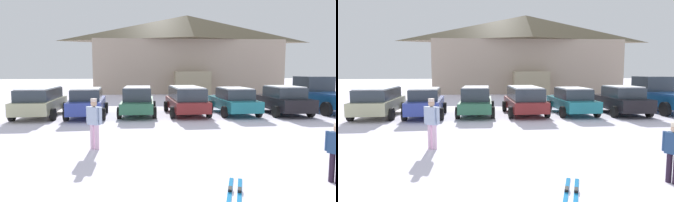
# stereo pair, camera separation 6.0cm
# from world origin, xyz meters

# --- Properties ---
(ski_lodge) EXTENTS (21.21, 9.58, 8.76)m
(ski_lodge) POSITION_xyz_m (4.09, 30.03, 4.45)
(ski_lodge) COLOR tan
(ski_lodge) RESTS_ON ground
(parked_beige_suv) EXTENTS (2.24, 4.55, 1.62)m
(parked_beige_suv) POSITION_xyz_m (-7.15, 12.58, 0.88)
(parked_beige_suv) COLOR #B0B187
(parked_beige_suv) RESTS_ON ground
(parked_blue_hatchback) EXTENTS (2.19, 4.33, 1.60)m
(parked_blue_hatchback) POSITION_xyz_m (-4.56, 12.25, 0.81)
(parked_blue_hatchback) COLOR #2E409A
(parked_blue_hatchback) RESTS_ON ground
(parked_green_coupe) EXTENTS (2.27, 4.86, 1.63)m
(parked_green_coupe) POSITION_xyz_m (-1.78, 12.73, 0.82)
(parked_green_coupe) COLOR #2D694A
(parked_green_coupe) RESTS_ON ground
(parked_maroon_van) EXTENTS (2.27, 4.57, 1.63)m
(parked_maroon_van) POSITION_xyz_m (1.00, 12.52, 0.88)
(parked_maroon_van) COLOR maroon
(parked_maroon_van) RESTS_ON ground
(parked_teal_hatchback) EXTENTS (2.22, 4.54, 1.56)m
(parked_teal_hatchback) POSITION_xyz_m (3.79, 12.38, 0.80)
(parked_teal_hatchback) COLOR #1D7683
(parked_teal_hatchback) RESTS_ON ground
(parked_black_sedan) EXTENTS (2.28, 4.50, 1.65)m
(parked_black_sedan) POSITION_xyz_m (6.66, 12.10, 0.84)
(parked_black_sedan) COLOR black
(parked_black_sedan) RESTS_ON ground
(pickup_truck) EXTENTS (2.59, 5.78, 2.15)m
(pickup_truck) POSITION_xyz_m (9.70, 12.99, 0.99)
(pickup_truck) COLOR navy
(pickup_truck) RESTS_ON ground
(skier_adult_in_blue_parka) EXTENTS (0.54, 0.42, 1.67)m
(skier_adult_in_blue_parka) POSITION_xyz_m (-3.30, 5.33, 0.94)
(skier_adult_in_blue_parka) COLOR silver
(skier_adult_in_blue_parka) RESTS_ON ground
(pair_of_skis) EXTENTS (0.86, 1.65, 0.08)m
(pair_of_skis) POSITION_xyz_m (0.12, 1.43, 0.02)
(pair_of_skis) COLOR #156CAF
(pair_of_skis) RESTS_ON ground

